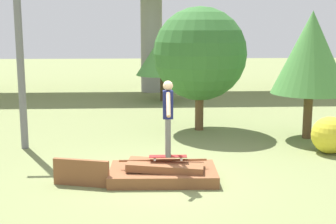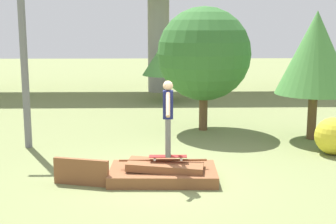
{
  "view_description": "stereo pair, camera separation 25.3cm",
  "coord_description": "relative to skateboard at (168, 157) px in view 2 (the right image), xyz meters",
  "views": [
    {
      "loc": [
        -0.41,
        -10.0,
        3.38
      ],
      "look_at": [
        0.11,
        -0.06,
        1.55
      ],
      "focal_mm": 50.0,
      "sensor_mm": 36.0,
      "label": 1
    },
    {
      "loc": [
        -0.15,
        -10.01,
        3.38
      ],
      "look_at": [
        0.11,
        -0.06,
        1.55
      ],
      "focal_mm": 50.0,
      "sensor_mm": 36.0,
      "label": 2
    }
  ],
  "objects": [
    {
      "name": "ground_plane",
      "position": [
        -0.11,
        0.06,
        -0.55
      ],
      "size": [
        80.0,
        80.0,
        0.0
      ],
      "primitive_type": "plane",
      "color": "olive"
    },
    {
      "name": "scrap_pile",
      "position": [
        -0.1,
        0.04,
        -0.38
      ],
      "size": [
        2.41,
        1.46,
        0.47
      ],
      "color": "brown",
      "rests_on": "ground_plane"
    },
    {
      "name": "scrap_plank_loose",
      "position": [
        -1.88,
        -0.26,
        -0.26
      ],
      "size": [
        1.23,
        0.42,
        0.58
      ],
      "color": "brown",
      "rests_on": "ground_plane"
    },
    {
      "name": "skateboard",
      "position": [
        0.0,
        0.0,
        0.0
      ],
      "size": [
        0.84,
        0.23,
        0.09
      ],
      "color": "maroon",
      "rests_on": "scrap_pile"
    },
    {
      "name": "skater",
      "position": [
        0.0,
        -0.0,
        0.98
      ],
      "size": [
        0.22,
        1.1,
        1.67
      ],
      "color": "slate",
      "rests_on": "skateboard"
    },
    {
      "name": "utility_pole",
      "position": [
        -3.87,
        3.01,
        2.59
      ],
      "size": [
        1.3,
        0.2,
        6.02
      ],
      "color": "slate",
      "rests_on": "ground_plane"
    },
    {
      "name": "tree_behind_left",
      "position": [
        0.33,
        11.25,
        1.56
      ],
      "size": [
        2.41,
        2.41,
        3.03
      ],
      "color": "#4C3823",
      "rests_on": "ground_plane"
    },
    {
      "name": "tree_behind_right",
      "position": [
        1.3,
        5.12,
        1.95
      ],
      "size": [
        3.01,
        3.01,
        4.01
      ],
      "color": "brown",
      "rests_on": "ground_plane"
    },
    {
      "name": "tree_mid_back",
      "position": [
        4.46,
        3.79,
        2.05
      ],
      "size": [
        2.3,
        2.3,
        3.83
      ],
      "color": "brown",
      "rests_on": "ground_plane"
    },
    {
      "name": "bush_yellow_flowering",
      "position": [
        4.47,
        2.04,
        -0.05
      ],
      "size": [
        1.0,
        1.0,
        1.0
      ],
      "color": "gold",
      "rests_on": "ground_plane"
    }
  ]
}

